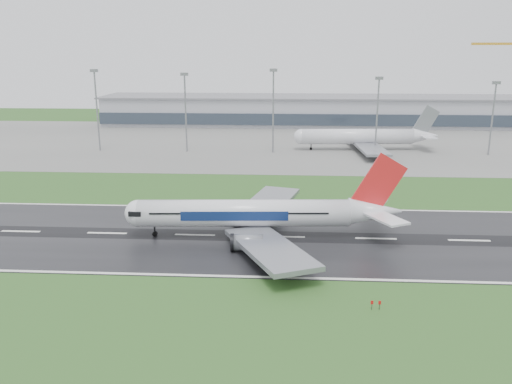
{
  "coord_description": "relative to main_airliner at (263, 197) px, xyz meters",
  "views": [
    {
      "loc": [
        -19.76,
        -110.21,
        39.83
      ],
      "look_at": [
        -27.04,
        12.0,
        7.0
      ],
      "focal_mm": 37.04,
      "sensor_mm": 36.0,
      "label": 1
    }
  ],
  "objects": [
    {
      "name": "apron",
      "position": [
        24.72,
        124.75,
        -9.0
      ],
      "size": [
        400.0,
        130.0,
        0.08
      ],
      "primitive_type": "cube",
      "color": "slate",
      "rests_on": "ground"
    },
    {
      "name": "floodmast_1",
      "position": [
        -35.8,
        99.75,
        6.12
      ],
      "size": [
        0.64,
        0.64,
        30.33
      ],
      "primitive_type": "cylinder",
      "color": "gray",
      "rests_on": "ground"
    },
    {
      "name": "main_airliner",
      "position": [
        0.0,
        0.0,
        0.0
      ],
      "size": [
        64.19,
        61.5,
        17.89
      ],
      "primitive_type": null,
      "rotation": [
        0.0,
        0.0,
        0.06
      ],
      "color": "silver",
      "rests_on": "runway"
    },
    {
      "name": "floodmast_0",
      "position": [
        -71.97,
        99.75,
        6.76
      ],
      "size": [
        0.64,
        0.64,
        31.62
      ],
      "primitive_type": "cylinder",
      "color": "gray",
      "rests_on": "ground"
    },
    {
      "name": "parked_airliner",
      "position": [
        36.22,
        107.91,
        -0.11
      ],
      "size": [
        64.05,
        60.17,
        17.71
      ],
      "primitive_type": null,
      "rotation": [
        0.0,
        0.0,
        0.07
      ],
      "color": "silver",
      "rests_on": "apron"
    },
    {
      "name": "floodmast_4",
      "position": [
        84.41,
        99.75,
        4.68
      ],
      "size": [
        0.64,
        0.64,
        27.44
      ],
      "primitive_type": "cylinder",
      "color": "gray",
      "rests_on": "ground"
    },
    {
      "name": "terminal",
      "position": [
        24.72,
        184.75,
        -1.54
      ],
      "size": [
        240.0,
        36.0,
        15.0
      ],
      "primitive_type": "cube",
      "color": "#9899A3",
      "rests_on": "ground"
    },
    {
      "name": "floodmast_3",
      "position": [
        40.1,
        99.75,
        5.47
      ],
      "size": [
        0.64,
        0.64,
        29.02
      ],
      "primitive_type": "cylinder",
      "color": "gray",
      "rests_on": "ground"
    },
    {
      "name": "ground",
      "position": [
        24.72,
        -0.25,
        -9.04
      ],
      "size": [
        520.0,
        520.0,
        0.0
      ],
      "primitive_type": "plane",
      "color": "#254F1D",
      "rests_on": "ground"
    },
    {
      "name": "floodmast_2",
      "position": [
        -0.74,
        99.75,
        6.93
      ],
      "size": [
        0.64,
        0.64,
        31.96
      ],
      "primitive_type": "cylinder",
      "color": "gray",
      "rests_on": "ground"
    },
    {
      "name": "runway",
      "position": [
        24.72,
        -0.25,
        -8.99
      ],
      "size": [
        400.0,
        45.0,
        0.1
      ],
      "primitive_type": "cube",
      "color": "black",
      "rests_on": "ground"
    }
  ]
}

